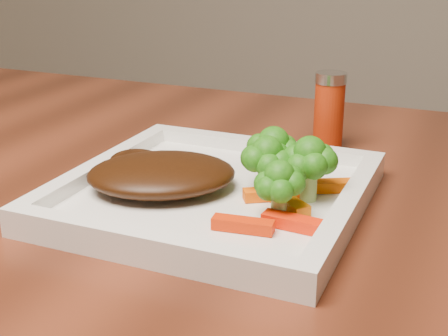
% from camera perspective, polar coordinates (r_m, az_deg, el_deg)
% --- Properties ---
extents(plate, '(0.27, 0.27, 0.01)m').
position_cam_1_polar(plate, '(0.59, -0.90, -2.70)').
color(plate, white).
rests_on(plate, dining_table).
extents(steak, '(0.17, 0.16, 0.03)m').
position_cam_1_polar(steak, '(0.59, -5.74, -0.55)').
color(steak, '#351808').
rests_on(steak, plate).
extents(broccoli_0, '(0.07, 0.07, 0.07)m').
position_cam_1_polar(broccoli_0, '(0.59, 4.53, 1.44)').
color(broccoli_0, '#315F0F').
rests_on(broccoli_0, plate).
extents(broccoli_1, '(0.06, 0.06, 0.06)m').
position_cam_1_polar(broccoli_1, '(0.56, 7.80, 0.15)').
color(broccoli_1, '#357513').
rests_on(broccoli_1, plate).
extents(broccoli_2, '(0.06, 0.06, 0.06)m').
position_cam_1_polar(broccoli_2, '(0.52, 5.08, -1.61)').
color(broccoli_2, '#2D6010').
rests_on(broccoli_2, plate).
extents(broccoli_3, '(0.06, 0.06, 0.06)m').
position_cam_1_polar(broccoli_3, '(0.57, 3.94, 0.33)').
color(broccoli_3, '#266C12').
rests_on(broccoli_3, plate).
extents(carrot_0, '(0.05, 0.02, 0.01)m').
position_cam_1_polar(carrot_0, '(0.51, 1.74, -5.21)').
color(carrot_0, red).
rests_on(carrot_0, plate).
extents(carrot_1, '(0.06, 0.02, 0.01)m').
position_cam_1_polar(carrot_1, '(0.51, 6.52, -5.00)').
color(carrot_1, red).
rests_on(carrot_1, plate).
extents(carrot_3, '(0.06, 0.04, 0.01)m').
position_cam_1_polar(carrot_3, '(0.59, 10.01, -1.60)').
color(carrot_3, '#D85203').
rests_on(carrot_3, plate).
extents(carrot_5, '(0.05, 0.05, 0.01)m').
position_cam_1_polar(carrot_5, '(0.55, 5.66, -3.06)').
color(carrot_5, '#DB6703').
rests_on(carrot_5, plate).
extents(carrot_6, '(0.05, 0.04, 0.01)m').
position_cam_1_polar(carrot_6, '(0.57, 4.43, -2.36)').
color(carrot_6, '#FF5804').
rests_on(carrot_6, plate).
extents(spice_shaker, '(0.04, 0.04, 0.09)m').
position_cam_1_polar(spice_shaker, '(0.74, 9.58, 5.10)').
color(spice_shaker, '#9D2408').
rests_on(spice_shaker, dining_table).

